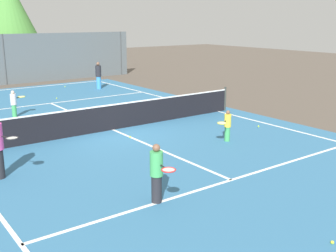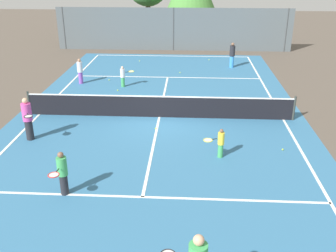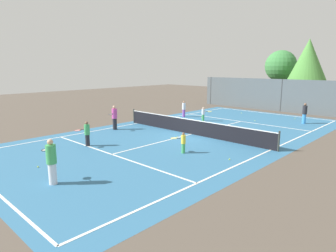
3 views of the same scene
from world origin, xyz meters
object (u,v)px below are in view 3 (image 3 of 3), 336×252
Objects in this scene: player_6 at (184,109)px; tennis_ball_7 at (202,117)px; player_3 at (204,114)px; player_5 at (183,142)px; tennis_ball_3 at (177,137)px; tennis_ball_6 at (38,167)px; tennis_ball_0 at (255,121)px; tennis_ball_1 at (241,113)px; player_0 at (305,113)px; ball_crate at (218,134)px; tennis_ball_4 at (229,159)px; tennis_ball_2 at (196,122)px; tennis_ball_5 at (295,118)px; player_1 at (114,117)px; player_2 at (87,133)px; player_4 at (51,161)px.

player_6 reaches higher than tennis_ball_7.
player_3 is at bearing -10.26° from player_6.
player_5 is 3.46m from tennis_ball_3.
tennis_ball_3 is 1.00× the size of tennis_ball_6.
player_3 is 17.56× the size of tennis_ball_0.
tennis_ball_1 is at bearing 75.76° from tennis_ball_7.
player_0 is 8.22m from tennis_ball_7.
tennis_ball_6 and tennis_ball_7 have the same top height.
ball_crate is 7.02m from tennis_ball_7.
tennis_ball_4 is 1.00× the size of tennis_ball_7.
tennis_ball_7 is (-4.10, -1.83, 0.00)m from tennis_ball_0.
player_6 is at bearing 140.75° from tennis_ball_4.
tennis_ball_4 is at bearing -42.17° from tennis_ball_2.
tennis_ball_2 and tennis_ball_3 have the same top height.
tennis_ball_3 is 8.52m from tennis_ball_6.
tennis_ball_5 is (5.18, 7.24, 0.00)m from tennis_ball_2.
tennis_ball_7 is (1.48, 0.67, -0.70)m from player_6.
tennis_ball_3 is at bearing -52.33° from player_6.
tennis_ball_2 is (-0.35, -6.64, 0.00)m from tennis_ball_1.
player_0 is 12.08m from tennis_ball_4.
tennis_ball_5 is (-1.39, 1.88, -0.79)m from player_0.
player_1 is at bearing -90.06° from player_6.
tennis_ball_0 is 1.00× the size of tennis_ball_3.
tennis_ball_1 is 1.00× the size of tennis_ball_6.
player_1 reaches higher than tennis_ball_6.
player_3 is 1.64m from tennis_ball_7.
player_0 is 24.51× the size of tennis_ball_3.
tennis_ball_7 is (-1.02, 11.93, -0.70)m from player_2.
tennis_ball_1 is 4.87m from tennis_ball_5.
player_0 is 16.64m from player_2.
player_1 is 9.95m from player_4.
tennis_ball_0 is 1.00× the size of tennis_ball_6.
player_3 reaches higher than player_5.
tennis_ball_2 is at bearing -125.60° from tennis_ball_5.
tennis_ball_5 is at bearing 60.89° from player_1.
tennis_ball_6 is at bearing -129.25° from tennis_ball_4.
tennis_ball_3 is (-1.59, 8.87, -0.87)m from player_4.
tennis_ball_1 is (-4.62, 13.99, -0.54)m from player_5.
player_5 is at bearing -49.67° from player_6.
player_2 reaches higher than tennis_ball_1.
player_0 is 1.48× the size of player_5.
tennis_ball_7 is at bearing 107.34° from player_4.
tennis_ball_3 is (4.83, 1.28, -0.85)m from player_1.
tennis_ball_6 is at bearing 170.40° from player_4.
player_6 is at bearing 89.94° from player_1.
player_5 reaches higher than tennis_ball_1.
tennis_ball_7 is (-3.34, 6.91, 0.00)m from tennis_ball_3.
ball_crate reaches higher than tennis_ball_1.
player_4 is 17.66m from tennis_ball_0.
player_3 is 9.44m from player_5.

